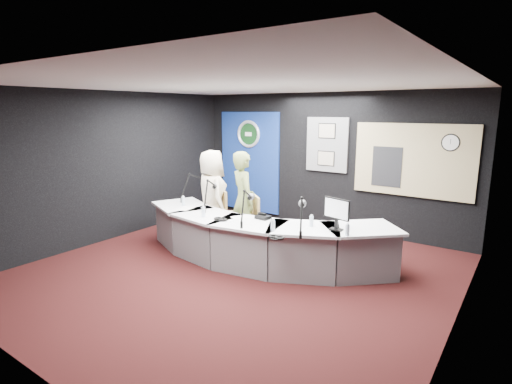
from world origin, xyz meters
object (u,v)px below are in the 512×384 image
Objects in this scene: person_man at (212,196)px; person_woman at (243,201)px; armchair_left at (212,216)px; broadcast_desk at (255,239)px; armchair_right at (244,221)px.

person_man is 0.78m from person_woman.
armchair_left is 0.40m from person_man.
broadcast_desk is 2.57× the size of person_woman.
armchair_left is at bearing -142.79° from armchair_right.
armchair_right is 0.37m from person_woman.
broadcast_desk is 1.45m from person_man.
person_man is at bearing 30.20° from person_woman.
person_woman is (-0.52, 0.39, 0.50)m from broadcast_desk.
person_woman reaches higher than person_man.
person_man is 0.98× the size of person_woman.
person_man is at bearing 161.29° from broadcast_desk.
broadcast_desk is 4.42× the size of armchair_right.
broadcast_desk is 2.61× the size of person_man.
person_man reaches higher than broadcast_desk.
armchair_left is 0.52× the size of person_woman.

